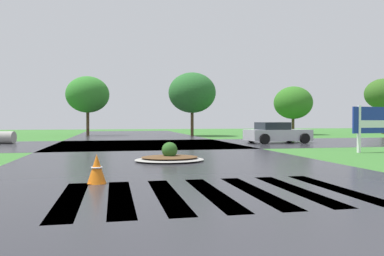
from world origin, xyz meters
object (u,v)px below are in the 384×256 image
object	(u,v)px
drainage_pipe_stack	(2,137)
traffic_cone	(97,169)
estate_billboard	(380,122)
median_island	(170,157)
car_silver_hatch	(277,133)

from	to	relation	value
drainage_pipe_stack	traffic_cone	xyz separation A→B (m)	(6.38, -16.40, -0.06)
estate_billboard	median_island	distance (m)	10.29
drainage_pipe_stack	median_island	bearing A→B (deg)	-54.21
estate_billboard	car_silver_hatch	xyz separation A→B (m)	(-1.72, 7.39, -0.76)
estate_billboard	drainage_pipe_stack	bearing A→B (deg)	-36.68
car_silver_hatch	median_island	bearing A→B (deg)	-134.80
estate_billboard	median_island	world-z (taller)	estate_billboard
drainage_pipe_stack	car_silver_hatch	bearing A→B (deg)	-9.11
car_silver_hatch	drainage_pipe_stack	xyz separation A→B (m)	(-17.01, 2.73, -0.23)
estate_billboard	car_silver_hatch	size ratio (longest dim) A/B	0.75
traffic_cone	car_silver_hatch	bearing A→B (deg)	52.14
car_silver_hatch	drainage_pipe_stack	distance (m)	17.23
estate_billboard	median_island	size ratio (longest dim) A/B	1.25
estate_billboard	traffic_cone	xyz separation A→B (m)	(-12.35, -6.28, -1.05)
traffic_cone	estate_billboard	bearing A→B (deg)	26.96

